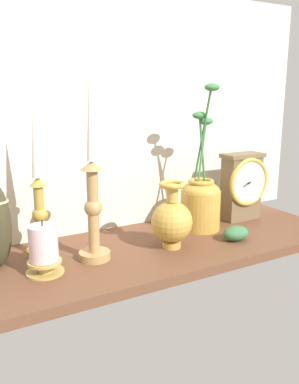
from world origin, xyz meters
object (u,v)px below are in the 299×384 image
candlestick_tall_left (39,205)px  candlestick_tall_center (93,200)px  brass_vase_jar (201,200)px  mantel_clock (243,185)px  brass_vase_bulbous (172,220)px  pillar_candle_front (44,250)px

candlestick_tall_left → candlestick_tall_center: candlestick_tall_center is taller
brass_vase_jar → mantel_clock: bearing=3.8°
brass_vase_bulbous → pillar_candle_front: brass_vase_bulbous is taller
brass_vase_jar → brass_vase_bulbous: bearing=-151.0°
candlestick_tall_center → pillar_candle_front: bearing=-171.4°
mantel_clock → candlestick_tall_left: bearing=178.7°
mantel_clock → candlestick_tall_center: (-50.62, -6.56, 3.62)cm
candlestick_tall_center → brass_vase_bulbous: candlestick_tall_center is taller
mantel_clock → brass_vase_jar: size_ratio=0.50×
candlestick_tall_center → brass_vase_bulbous: size_ratio=2.48×
pillar_candle_front → mantel_clock: bearing=7.6°
brass_vase_bulbous → mantel_clock: bearing=16.6°
brass_vase_jar → pillar_candle_front: (-46.46, -7.32, -3.25)cm
candlestick_tall_center → pillar_candle_front: (-12.17, -1.83, -8.99)cm
candlestick_tall_left → pillar_candle_front: bearing=-101.9°
pillar_candle_front → candlestick_tall_left: bearing=78.1°
brass_vase_jar → pillar_candle_front: bearing=-171.1°
candlestick_tall_center → brass_vase_bulbous: bearing=-7.9°
brass_vase_bulbous → brass_vase_jar: bearing=29.0°
mantel_clock → pillar_candle_front: 63.57cm
candlestick_tall_left → brass_vase_bulbous: 31.88cm
brass_vase_bulbous → pillar_candle_front: bearing=178.4°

